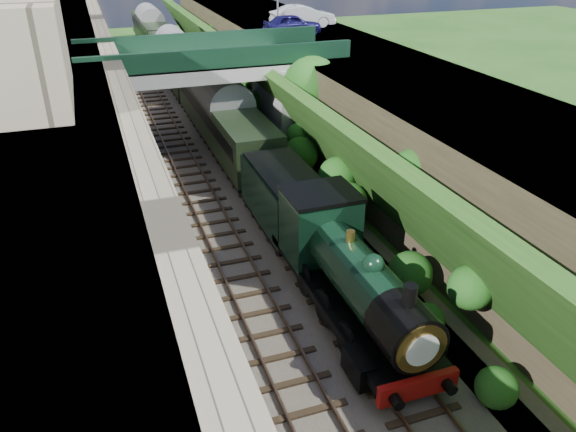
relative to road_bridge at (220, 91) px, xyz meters
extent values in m
plane|color=#1E4714|center=(-0.94, -24.00, -4.08)|extent=(160.00, 160.00, 0.00)
cube|color=#473F38|center=(-0.94, -4.00, -3.98)|extent=(10.00, 90.00, 0.20)
cube|color=#756B56|center=(-6.44, -4.00, -0.58)|extent=(1.00, 90.00, 7.00)
cube|color=#262628|center=(-9.94, -4.00, -0.58)|extent=(6.00, 90.00, 7.00)
cube|color=#262628|center=(8.56, -4.00, -0.95)|extent=(8.00, 90.00, 6.25)
cube|color=#1E4714|center=(4.06, -4.00, -1.38)|extent=(4.02, 90.00, 6.36)
sphere|color=#194C14|center=(2.70, -24.72, -3.38)|extent=(1.35, 1.35, 1.35)
sphere|color=#194C14|center=(3.64, -21.67, -1.86)|extent=(1.59, 1.59, 1.59)
sphere|color=#194C14|center=(3.01, -18.88, -2.87)|extent=(1.80, 1.80, 1.80)
sphere|color=#194C14|center=(4.78, -15.69, 0.00)|extent=(1.97, 1.97, 1.97)
sphere|color=#194C14|center=(3.24, -12.69, -2.51)|extent=(1.77, 1.77, 1.77)
sphere|color=#194C14|center=(3.50, -10.70, -2.08)|extent=(2.02, 2.02, 2.02)
sphere|color=#194C14|center=(3.22, -6.07, -2.54)|extent=(2.10, 2.10, 2.10)
sphere|color=#194C14|center=(3.62, -4.63, -1.88)|extent=(1.49, 1.49, 1.49)
sphere|color=#194C14|center=(4.33, -1.14, -0.74)|extent=(1.74, 1.74, 1.74)
sphere|color=#194C14|center=(3.74, 2.21, -1.69)|extent=(2.39, 2.39, 2.39)
sphere|color=#194C14|center=(2.89, 4.55, -3.07)|extent=(1.87, 1.87, 1.87)
sphere|color=#194C14|center=(4.12, 7.25, -1.07)|extent=(1.90, 1.90, 1.90)
sphere|color=#194C14|center=(4.38, 11.76, -0.65)|extent=(1.47, 1.47, 1.47)
sphere|color=#194C14|center=(5.01, 13.26, 0.38)|extent=(1.75, 1.75, 1.75)
sphere|color=#194C14|center=(2.78, 17.60, -3.24)|extent=(1.24, 1.24, 1.24)
sphere|color=#194C14|center=(2.93, 20.61, -3.01)|extent=(1.70, 1.70, 1.70)
sphere|color=#194C14|center=(4.85, 22.94, 0.11)|extent=(1.31, 1.31, 1.31)
sphere|color=#194C14|center=(4.41, 25.36, -0.60)|extent=(2.09, 2.09, 2.09)
cube|color=black|center=(-2.94, -4.00, -3.84)|extent=(2.50, 90.00, 0.07)
cube|color=brown|center=(-3.66, -4.00, -3.75)|extent=(0.08, 90.00, 0.14)
cube|color=brown|center=(-2.23, -4.00, -3.75)|extent=(0.08, 90.00, 0.14)
cube|color=black|center=(0.26, -4.00, -3.84)|extent=(2.50, 90.00, 0.07)
cube|color=brown|center=(-0.46, -4.00, -3.75)|extent=(0.08, 90.00, 0.14)
cube|color=brown|center=(0.97, -4.00, -3.75)|extent=(0.08, 90.00, 0.14)
cube|color=gray|center=(-0.44, 0.00, 1.62)|extent=(16.00, 6.00, 0.90)
cube|color=#123320|center=(-0.44, -2.85, 2.57)|extent=(16.00, 0.30, 1.20)
cube|color=#123320|center=(-0.44, 2.85, 2.57)|extent=(16.00, 0.30, 1.20)
cube|color=gray|center=(-6.44, 0.00, -1.23)|extent=(1.40, 6.40, 5.70)
cube|color=gray|center=(4.26, 0.00, -1.23)|extent=(2.40, 6.40, 5.70)
cube|color=gray|center=(-10.44, -10.00, 4.92)|extent=(4.00, 8.00, 4.00)
cylinder|color=black|center=(4.86, -3.63, -1.88)|extent=(0.30, 0.30, 4.40)
sphere|color=#194C14|center=(4.86, -3.63, 0.72)|extent=(3.60, 3.60, 3.60)
sphere|color=#194C14|center=(5.36, -2.83, 0.12)|extent=(2.40, 2.40, 2.40)
imported|color=#15114C|center=(6.97, 5.79, 2.91)|extent=(4.32, 1.74, 1.47)
imported|color=silver|center=(8.95, 8.93, 3.01)|extent=(5.11, 1.87, 1.67)
cube|color=black|center=(0.26, -20.02, -3.58)|extent=(2.40, 8.40, 0.60)
cube|color=black|center=(0.26, -19.02, -3.03)|extent=(2.70, 10.00, 0.35)
cube|color=maroon|center=(0.26, -24.12, -3.13)|extent=(2.70, 0.25, 0.70)
cylinder|color=black|center=(0.26, -19.82, -1.73)|extent=(1.90, 5.60, 1.90)
cylinder|color=black|center=(0.26, -23.12, -1.73)|extent=(1.96, 1.80, 1.96)
cylinder|color=white|center=(0.26, -24.10, -1.73)|extent=(1.10, 0.05, 1.10)
cylinder|color=black|center=(0.26, -23.12, -0.53)|extent=(0.44, 0.44, 0.90)
sphere|color=black|center=(0.26, -20.82, -0.73)|extent=(0.76, 0.76, 0.76)
cylinder|color=#A57F33|center=(0.26, -19.02, -0.63)|extent=(0.32, 0.32, 0.50)
cube|color=black|center=(0.26, -16.22, -1.58)|extent=(2.75, 2.40, 2.80)
cube|color=black|center=(0.26, -16.22, -0.13)|extent=(2.85, 2.50, 0.15)
cube|color=black|center=(-0.99, -22.62, -3.23)|extent=(0.60, 1.40, 0.90)
cube|color=black|center=(1.51, -22.62, -3.23)|extent=(0.60, 1.40, 0.90)
cube|color=black|center=(0.26, -11.82, -3.63)|extent=(2.30, 6.00, 0.50)
cube|color=black|center=(0.26, -11.82, -3.38)|extent=(2.60, 6.00, 0.50)
cube|color=black|center=(0.26, -11.82, -2.18)|extent=(2.70, 6.00, 2.40)
cube|color=black|center=(0.26, -11.82, -0.93)|extent=(2.50, 5.60, 0.20)
cube|color=black|center=(0.26, 0.78, -3.68)|extent=(2.30, 17.00, 0.40)
cube|color=black|center=(0.26, 0.78, -3.43)|extent=(2.50, 17.00, 0.50)
cube|color=black|center=(0.26, 0.78, -1.93)|extent=(2.80, 18.00, 2.70)
cube|color=slate|center=(0.26, 0.78, -0.43)|extent=(2.90, 18.00, 0.50)
cube|color=black|center=(0.26, 19.58, -3.68)|extent=(2.30, 17.00, 0.40)
cube|color=black|center=(0.26, 19.58, -3.43)|extent=(2.50, 17.00, 0.50)
cube|color=black|center=(0.26, 19.58, -1.93)|extent=(2.80, 18.00, 2.70)
cube|color=slate|center=(0.26, 19.58, -0.43)|extent=(2.90, 18.00, 0.50)
cube|color=black|center=(0.26, 38.38, -3.68)|extent=(2.30, 17.00, 0.40)
cube|color=black|center=(0.26, 38.38, -3.43)|extent=(2.50, 17.00, 0.50)
cube|color=black|center=(0.26, 38.38, -1.93)|extent=(2.80, 18.00, 2.70)
cube|color=slate|center=(0.26, 38.38, -0.43)|extent=(2.90, 18.00, 0.50)
camera|label=1|loc=(-7.66, -34.78, 9.22)|focal=35.00mm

